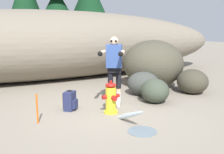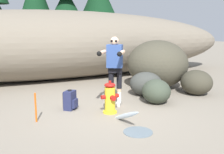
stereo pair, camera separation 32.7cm
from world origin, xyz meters
name	(u,v)px [view 1 (the left image)]	position (x,y,z in m)	size (l,w,h in m)	color
ground_plane	(108,112)	(0.00, 0.00, -0.02)	(56.00, 56.00, 0.04)	gray
dirt_embankment	(53,45)	(0.00, 4.42, 1.26)	(15.28, 3.20, 2.52)	#756B5B
fire_hydrant	(111,98)	(0.01, -0.16, 0.34)	(0.41, 0.37, 0.73)	yellow
hydrant_water_jet	(130,119)	(0.01, -0.98, 0.11)	(0.54, 1.36, 0.56)	silver
utility_worker	(114,63)	(0.35, 0.32, 1.06)	(0.89, 1.01, 1.67)	beige
spare_backpack	(70,101)	(-0.73, 0.47, 0.22)	(0.36, 0.36, 0.47)	#23284C
boulder_large	(153,64)	(2.44, 1.57, 0.75)	(1.86, 1.94, 1.50)	#434033
boulder_mid	(192,81)	(2.93, 0.33, 0.35)	(0.86, 0.94, 0.71)	#3C392C
boulder_small	(143,83)	(1.57, 0.84, 0.33)	(0.91, 0.84, 0.66)	#3B3E3A
boulder_outlier	(155,91)	(1.39, 0.07, 0.30)	(0.81, 0.72, 0.61)	#384133
pine_tree_right	(57,3)	(1.63, 9.19, 3.20)	(2.76, 2.76, 5.63)	#47331E
survey_stake	(37,109)	(-1.58, -0.05, 0.30)	(0.04, 0.04, 0.60)	#E55914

